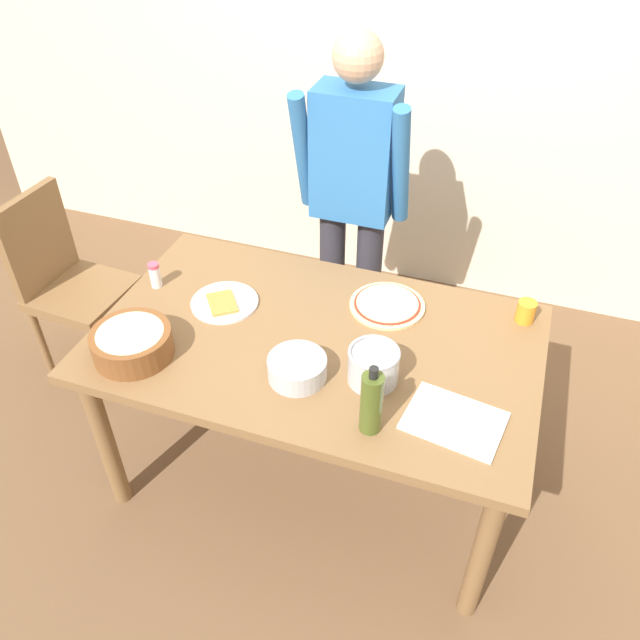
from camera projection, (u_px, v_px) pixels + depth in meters
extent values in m
plane|color=brown|center=(316.00, 469.00, 2.80)|extent=(8.00, 8.00, 0.00)
cube|color=beige|center=(424.00, 53.00, 3.13)|extent=(5.60, 0.10, 2.60)
cube|color=brown|center=(315.00, 343.00, 2.33)|extent=(1.60, 0.96, 0.04)
cylinder|color=brown|center=(105.00, 441.00, 2.46)|extent=(0.07, 0.07, 0.72)
cylinder|color=brown|center=(482.00, 554.00, 2.10)|extent=(0.07, 0.07, 0.72)
cylinder|color=brown|center=(202.00, 317.00, 3.04)|extent=(0.07, 0.07, 0.72)
cylinder|color=brown|center=(509.00, 388.00, 2.68)|extent=(0.07, 0.07, 0.72)
cylinder|color=#2D2D38|center=(332.00, 285.00, 3.13)|extent=(0.12, 0.12, 0.85)
cylinder|color=#2D2D38|center=(367.00, 292.00, 3.08)|extent=(0.12, 0.12, 0.85)
cube|color=#2D6BAD|center=(354.00, 154.00, 2.66)|extent=(0.34, 0.20, 0.55)
cylinder|color=#2D6BAD|center=(303.00, 152.00, 2.68)|extent=(0.07, 0.21, 0.55)
cylinder|color=#2D6BAD|center=(401.00, 167.00, 2.57)|extent=(0.07, 0.21, 0.55)
sphere|color=tan|center=(358.00, 56.00, 2.41)|extent=(0.20, 0.20, 0.20)
cube|color=brown|center=(82.00, 293.00, 2.99)|extent=(0.42, 0.42, 0.05)
cube|color=brown|center=(37.00, 240.00, 2.89)|extent=(0.06, 0.38, 0.45)
cylinder|color=brown|center=(102.00, 365.00, 2.98)|extent=(0.04, 0.04, 0.45)
cylinder|color=brown|center=(143.00, 322.00, 3.23)|extent=(0.04, 0.04, 0.45)
cylinder|color=brown|center=(43.00, 346.00, 3.08)|extent=(0.04, 0.04, 0.45)
cylinder|color=brown|center=(88.00, 306.00, 3.32)|extent=(0.04, 0.04, 0.45)
cylinder|color=beige|center=(387.00, 305.00, 2.46)|extent=(0.29, 0.29, 0.01)
cylinder|color=#B22D1E|center=(387.00, 304.00, 2.45)|extent=(0.26, 0.26, 0.00)
cylinder|color=beige|center=(387.00, 303.00, 2.45)|extent=(0.24, 0.24, 0.00)
cylinder|color=white|center=(225.00, 302.00, 2.47)|extent=(0.26, 0.26, 0.01)
cube|color=#CC8438|center=(222.00, 303.00, 2.45)|extent=(0.16, 0.17, 0.01)
cylinder|color=brown|center=(132.00, 343.00, 2.22)|extent=(0.28, 0.28, 0.10)
ellipsoid|color=beige|center=(130.00, 335.00, 2.20)|extent=(0.25, 0.25, 0.05)
cylinder|color=#B7B7BC|center=(297.00, 368.00, 2.14)|extent=(0.20, 0.20, 0.08)
cylinder|color=#47561E|center=(371.00, 403.00, 1.92)|extent=(0.07, 0.07, 0.22)
cylinder|color=black|center=(374.00, 373.00, 1.84)|extent=(0.03, 0.03, 0.04)
cylinder|color=#B7B7BC|center=(373.00, 367.00, 2.12)|extent=(0.17, 0.17, 0.12)
torus|color=#A5A5AD|center=(374.00, 352.00, 2.08)|extent=(0.17, 0.17, 0.01)
cylinder|color=orange|center=(526.00, 312.00, 2.37)|extent=(0.07, 0.07, 0.08)
cylinder|color=white|center=(155.00, 277.00, 2.54)|extent=(0.04, 0.04, 0.09)
cylinder|color=#D84C66|center=(153.00, 266.00, 2.50)|extent=(0.04, 0.04, 0.02)
cube|color=white|center=(454.00, 421.00, 2.01)|extent=(0.33, 0.26, 0.01)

